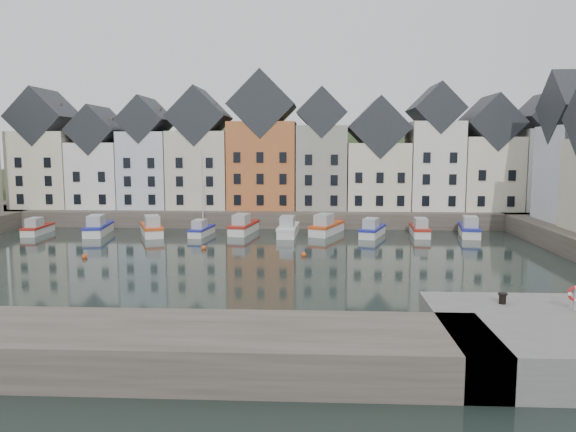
# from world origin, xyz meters

# --- Properties ---
(ground) EXTENTS (260.00, 260.00, 0.00)m
(ground) POSITION_xyz_m (0.00, 0.00, 0.00)
(ground) COLOR black
(ground) RESTS_ON ground
(far_quay) EXTENTS (90.00, 16.00, 2.00)m
(far_quay) POSITION_xyz_m (0.00, 30.00, 1.00)
(far_quay) COLOR #453D35
(far_quay) RESTS_ON ground
(hillside) EXTENTS (153.60, 70.40, 64.00)m
(hillside) POSITION_xyz_m (0.02, 56.00, -17.96)
(hillside) COLOR #243319
(hillside) RESTS_ON ground
(far_terrace) EXTENTS (72.37, 8.16, 17.78)m
(far_terrace) POSITION_xyz_m (3.21, 28.00, 8.88)
(far_terrace) COLOR #EEE7C7
(far_terrace) RESTS_ON far_quay
(mooring_buoys) EXTENTS (20.50, 5.50, 0.50)m
(mooring_buoys) POSITION_xyz_m (-4.00, 5.33, 0.15)
(mooring_buoys) COLOR #CB4617
(mooring_buoys) RESTS_ON ground
(boat_a) EXTENTS (2.03, 5.74, 2.17)m
(boat_a) POSITION_xyz_m (-25.33, 16.73, 0.65)
(boat_a) COLOR silver
(boat_a) RESTS_ON ground
(boat_b) EXTENTS (2.99, 6.99, 2.60)m
(boat_b) POSITION_xyz_m (-18.07, 16.64, 0.77)
(boat_b) COLOR silver
(boat_b) RESTS_ON ground
(boat_c) EXTENTS (4.45, 7.07, 2.60)m
(boat_c) POSITION_xyz_m (-11.75, 16.56, 0.77)
(boat_c) COLOR silver
(boat_c) RESTS_ON ground
(boat_d) EXTENTS (2.29, 5.56, 10.32)m
(boat_d) POSITION_xyz_m (-6.01, 16.68, 0.67)
(boat_d) COLOR silver
(boat_d) RESTS_ON ground
(boat_e) EXTENTS (3.11, 6.95, 2.57)m
(boat_e) POSITION_xyz_m (-1.41, 18.57, 0.77)
(boat_e) COLOR silver
(boat_e) RESTS_ON ground
(boat_f) EXTENTS (2.41, 6.74, 2.55)m
(boat_f) POSITION_xyz_m (3.94, 17.06, 0.76)
(boat_f) COLOR silver
(boat_f) RESTS_ON ground
(boat_g) EXTENTS (4.47, 7.27, 2.67)m
(boat_g) POSITION_xyz_m (8.34, 18.43, 0.79)
(boat_g) COLOR silver
(boat_g) RESTS_ON ground
(boat_h) EXTENTS (3.72, 6.42, 2.36)m
(boat_h) POSITION_xyz_m (13.52, 16.96, 0.70)
(boat_h) COLOR silver
(boat_h) RESTS_ON ground
(boat_i) EXTENTS (2.26, 6.14, 2.32)m
(boat_i) POSITION_xyz_m (19.04, 17.78, 0.69)
(boat_i) COLOR silver
(boat_i) RESTS_ON ground
(boat_j) EXTENTS (3.17, 6.89, 2.55)m
(boat_j) POSITION_xyz_m (24.65, 17.88, 0.76)
(boat_j) COLOR silver
(boat_j) RESTS_ON ground
(mooring_bollard) EXTENTS (0.48, 0.48, 0.56)m
(mooring_bollard) POSITION_xyz_m (16.91, -17.27, 2.31)
(mooring_bollard) COLOR black
(mooring_bollard) RESTS_ON near_quay
(life_ring_post) EXTENTS (0.80, 0.17, 1.30)m
(life_ring_post) POSITION_xyz_m (20.09, -18.45, 2.86)
(life_ring_post) COLOR gray
(life_ring_post) RESTS_ON near_quay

